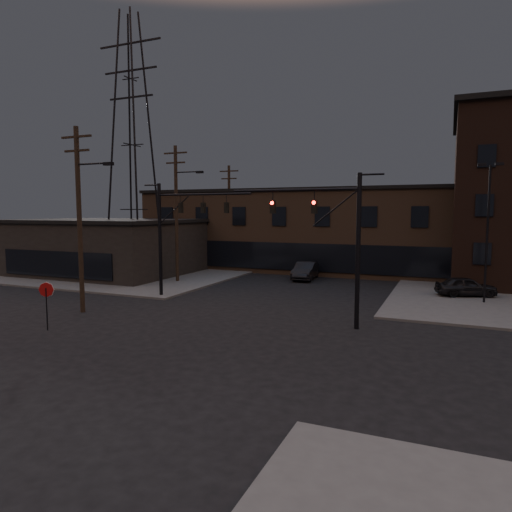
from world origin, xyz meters
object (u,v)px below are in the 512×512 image
Objects in this scene: parked_car_lot_a at (466,286)px; stop_sign at (46,295)px; traffic_signal_near at (336,233)px; car_crossing at (306,271)px; traffic_signal_far at (175,227)px.

stop_sign is at bearing 112.78° from parked_car_lot_a.
car_crossing is (-6.32, 15.57, -4.15)m from traffic_signal_near.
stop_sign reaches higher than car_crossing.
stop_sign reaches higher than parked_car_lot_a.
car_crossing is (5.76, 12.07, -4.23)m from traffic_signal_far.
traffic_signal_far is at bearing 163.83° from traffic_signal_near.
traffic_signal_far is 1.68× the size of car_crossing.
traffic_signal_near is 15.17m from stop_sign.
traffic_signal_near is at bearing -16.17° from traffic_signal_far.
traffic_signal_near is 1.68× the size of car_crossing.
car_crossing is at bearing 53.19° from parked_car_lot_a.
traffic_signal_near is at bearing -71.94° from car_crossing.
traffic_signal_near reaches higher than car_crossing.
traffic_signal_near is 17.30m from car_crossing.
car_crossing reaches higher than parked_car_lot_a.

